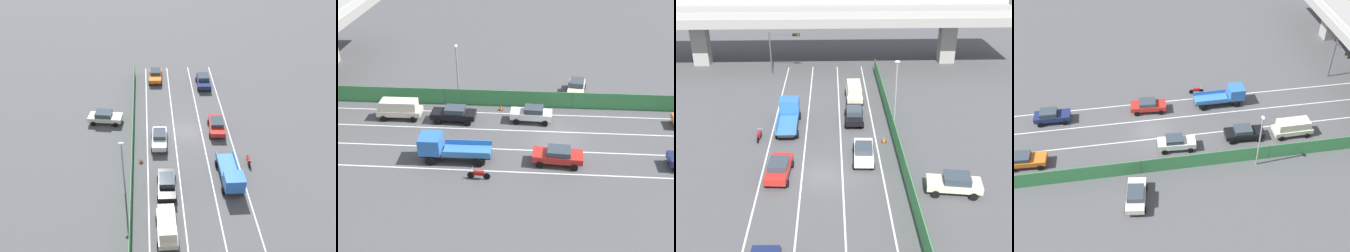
# 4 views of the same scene
# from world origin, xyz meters

# --- Properties ---
(ground_plane) EXTENTS (300.00, 300.00, 0.00)m
(ground_plane) POSITION_xyz_m (0.00, 0.00, 0.00)
(ground_plane) COLOR #4C4C4F
(lane_line_left_edge) EXTENTS (0.14, 46.09, 0.01)m
(lane_line_left_edge) POSITION_xyz_m (-5.18, 5.05, 0.00)
(lane_line_left_edge) COLOR silver
(lane_line_left_edge) RESTS_ON ground
(lane_line_mid_left) EXTENTS (0.14, 46.09, 0.01)m
(lane_line_mid_left) POSITION_xyz_m (-1.73, 5.05, 0.00)
(lane_line_mid_left) COLOR silver
(lane_line_mid_left) RESTS_ON ground
(lane_line_mid_right) EXTENTS (0.14, 46.09, 0.01)m
(lane_line_mid_right) POSITION_xyz_m (1.73, 5.05, 0.00)
(lane_line_mid_right) COLOR silver
(lane_line_mid_right) RESTS_ON ground
(lane_line_right_edge) EXTENTS (0.14, 46.09, 0.01)m
(lane_line_right_edge) POSITION_xyz_m (5.18, 5.05, 0.00)
(lane_line_right_edge) COLOR silver
(lane_line_right_edge) RESTS_ON ground
(elevated_overpass) EXTENTS (55.59, 9.83, 8.39)m
(elevated_overpass) POSITION_xyz_m (0.00, 30.09, 6.62)
(elevated_overpass) COLOR gray
(elevated_overpass) RESTS_ON ground
(green_fence) EXTENTS (0.10, 42.19, 1.87)m
(green_fence) POSITION_xyz_m (6.92, 5.05, 0.93)
(green_fence) COLOR #3D8E4C
(green_fence) RESTS_ON ground
(car_sedan_white) EXTENTS (2.10, 4.33, 1.66)m
(car_sedan_white) POSITION_xyz_m (3.70, 2.36, 0.92)
(car_sedan_white) COLOR white
(car_sedan_white) RESTS_ON ground
(car_van_cream) EXTENTS (2.04, 4.55, 2.02)m
(car_van_cream) POSITION_xyz_m (3.53, 16.08, 1.16)
(car_van_cream) COLOR beige
(car_van_cream) RESTS_ON ground
(car_sedan_red) EXTENTS (2.25, 4.47, 1.53)m
(car_sedan_red) POSITION_xyz_m (-3.63, -0.03, 0.87)
(car_sedan_red) COLOR red
(car_sedan_red) RESTS_ON ground
(car_sedan_black) EXTENTS (2.11, 4.59, 1.58)m
(car_sedan_black) POSITION_xyz_m (3.24, 10.34, 0.88)
(car_sedan_black) COLOR black
(car_sedan_black) RESTS_ON ground
(flatbed_truck_blue) EXTENTS (2.35, 6.31, 2.36)m
(flatbed_truck_blue) POSITION_xyz_m (-3.61, 10.08, 1.23)
(flatbed_truck_blue) COLOR black
(flatbed_truck_blue) RESTS_ON ground
(motorcycle) EXTENTS (0.60, 1.95, 0.93)m
(motorcycle) POSITION_xyz_m (-6.29, 6.60, 0.46)
(motorcycle) COLOR black
(motorcycle) RESTS_ON ground
(parked_sedan_cream) EXTENTS (4.55, 2.55, 1.63)m
(parked_sedan_cream) POSITION_xyz_m (10.61, -2.71, 0.90)
(parked_sedan_cream) COLOR beige
(parked_sedan_cream) RESTS_ON ground
(traffic_light) EXTENTS (4.14, 0.64, 5.78)m
(traffic_light) POSITION_xyz_m (-5.84, 25.33, 4.11)
(traffic_light) COLOR #47474C
(traffic_light) RESTS_ON ground
(street_lamp) EXTENTS (0.60, 0.36, 6.69)m
(street_lamp) POSITION_xyz_m (7.59, 10.57, 4.09)
(street_lamp) COLOR gray
(street_lamp) RESTS_ON ground
(traffic_cone) EXTENTS (0.47, 0.47, 0.60)m
(traffic_cone) POSITION_xyz_m (5.93, 5.73, 0.28)
(traffic_cone) COLOR orange
(traffic_cone) RESTS_ON ground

